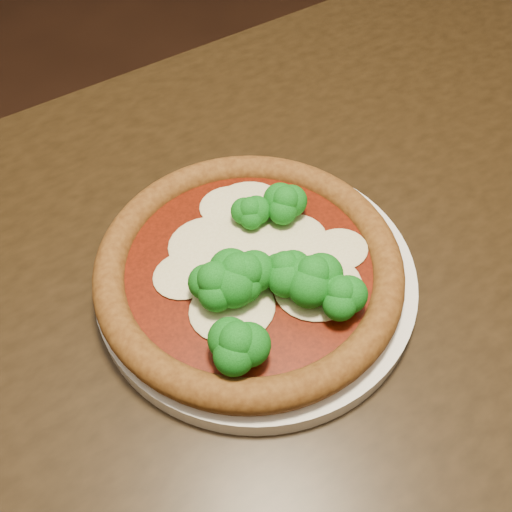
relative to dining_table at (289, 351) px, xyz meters
name	(u,v)px	position (x,y,z in m)	size (l,w,h in m)	color
floor	(309,374)	(0.19, 0.24, -0.66)	(4.00, 4.00, 0.00)	black
dining_table	(289,351)	(0.00, 0.00, 0.00)	(1.45, 1.02, 0.75)	black
plate	(256,277)	(-0.02, 0.03, 0.10)	(0.28, 0.28, 0.02)	white
pizza	(252,268)	(-0.03, 0.02, 0.13)	(0.27, 0.27, 0.06)	brown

